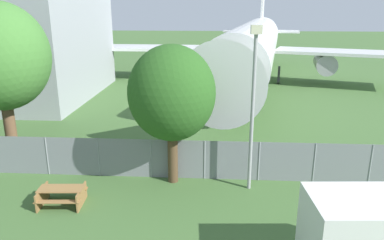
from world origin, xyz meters
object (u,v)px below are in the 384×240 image
object	(u,v)px
portable_cabin	(365,240)
tree_left_of_cabin	(0,57)
tree_behind_benches	(172,94)
airplane	(253,45)
picnic_bench_near_cabin	(62,194)

from	to	relation	value
portable_cabin	tree_left_of_cabin	distance (m)	18.37
portable_cabin	tree_behind_benches	size ratio (longest dim) A/B	0.55
airplane	portable_cabin	distance (m)	29.22
tree_behind_benches	portable_cabin	bearing A→B (deg)	-44.16
portable_cabin	airplane	bearing A→B (deg)	87.55
portable_cabin	picnic_bench_near_cabin	world-z (taller)	portable_cabin
airplane	portable_cabin	xyz separation A→B (m)	(0.73, -29.08, -2.73)
picnic_bench_near_cabin	tree_left_of_cabin	distance (m)	8.60
portable_cabin	picnic_bench_near_cabin	distance (m)	11.39
airplane	tree_left_of_cabin	size ratio (longest dim) A/B	5.13
tree_behind_benches	tree_left_of_cabin	bearing A→B (deg)	163.81
airplane	tree_behind_benches	xyz separation A→B (m)	(-5.65, -22.89, 0.15)
portable_cabin	tree_left_of_cabin	size ratio (longest dim) A/B	0.43
portable_cabin	tree_left_of_cabin	xyz separation A→B (m)	(-15.57, 8.86, 4.05)
tree_left_of_cabin	tree_behind_benches	size ratio (longest dim) A/B	1.29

